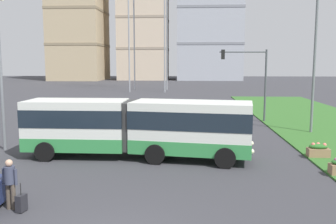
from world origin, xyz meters
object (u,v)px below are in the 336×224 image
flower_planter_3 (318,150)px  pedestrian_crossing (10,181)px  rolling_suitcase (21,203)px  traffic_light_far_right (250,72)px  car_maroon_sedan (87,116)px  apartment_tower_west (78,13)px  streetlight_median (315,56)px  articulated_bus (137,127)px  streetlight_left (0,67)px

flower_planter_3 → pedestrian_crossing: bearing=-149.5°
rolling_suitcase → traffic_light_far_right: (10.67, 19.65, 3.85)m
car_maroon_sedan → apartment_tower_west: apartment_tower_west is taller
car_maroon_sedan → traffic_light_far_right: size_ratio=0.75×
apartment_tower_west → rolling_suitcase: bearing=-74.6°
pedestrian_crossing → streetlight_median: size_ratio=0.17×
rolling_suitcase → apartment_tower_west: apartment_tower_west is taller
streetlight_median → apartment_tower_west: bearing=116.6°
car_maroon_sedan → apartment_tower_west: size_ratio=0.12×
streetlight_median → articulated_bus: bearing=-146.6°
articulated_bus → flower_planter_3: 9.56m
pedestrian_crossing → flower_planter_3: 14.85m
pedestrian_crossing → rolling_suitcase: 0.85m
car_maroon_sedan → streetlight_left: bearing=-106.5°
pedestrian_crossing → rolling_suitcase: (0.45, -0.20, -0.69)m
articulated_bus → rolling_suitcase: 7.95m
articulated_bus → apartment_tower_west: size_ratio=0.31×
car_maroon_sedan → streetlight_median: bearing=-7.5°
pedestrian_crossing → streetlight_median: streetlight_median is taller
articulated_bus → apartment_tower_west: (-29.35, 88.71, 17.75)m
rolling_suitcase → streetlight_left: size_ratio=0.11×
rolling_suitcase → streetlight_median: 21.16m
car_maroon_sedan → rolling_suitcase: car_maroon_sedan is taller
traffic_light_far_right → apartment_tower_west: bearing=115.9°
rolling_suitcase → flower_planter_3: (12.34, 7.73, 0.11)m
car_maroon_sedan → rolling_suitcase: (2.52, -17.00, -0.44)m
articulated_bus → car_maroon_sedan: articulated_bus is taller
pedestrian_crossing → streetlight_left: bearing=118.1°
rolling_suitcase → flower_planter_3: 14.56m
flower_planter_3 → streetlight_median: bearing=74.9°
flower_planter_3 → traffic_light_far_right: bearing=98.0°
articulated_bus → pedestrian_crossing: bearing=-115.1°
pedestrian_crossing → flower_planter_3: size_ratio=1.58×
streetlight_left → streetlight_median: bearing=17.7°
traffic_light_far_right → streetlight_median: (3.57, -4.86, 1.27)m
traffic_light_far_right → streetlight_median: size_ratio=0.61×
car_maroon_sedan → streetlight_median: (16.76, -2.21, 4.68)m
pedestrian_crossing → traffic_light_far_right: size_ratio=0.29×
streetlight_median → flower_planter_3: bearing=-105.1°
pedestrian_crossing → apartment_tower_west: (-26.03, 95.80, 18.40)m
articulated_bus → streetlight_median: 14.13m
streetlight_left → rolling_suitcase: bearing=-60.1°
car_maroon_sedan → streetlight_left: (-2.46, -8.33, 3.95)m
articulated_bus → traffic_light_far_right: 14.82m
streetlight_left → streetlight_median: (19.22, 6.12, 0.73)m
streetlight_left → apartment_tower_west: bearing=103.8°
rolling_suitcase → traffic_light_far_right: size_ratio=0.16×
car_maroon_sedan → streetlight_left: 9.54m
rolling_suitcase → flower_planter_3: rolling_suitcase is taller
pedestrian_crossing → apartment_tower_west: 100.96m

